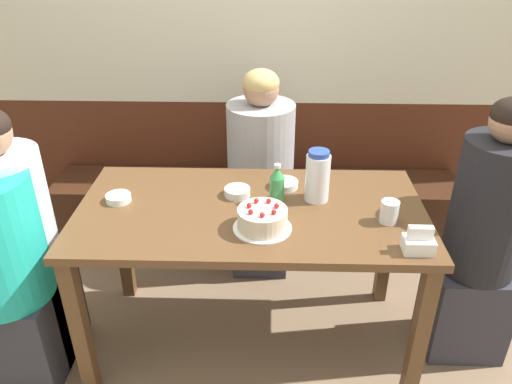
{
  "coord_description": "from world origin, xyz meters",
  "views": [
    {
      "loc": [
        0.07,
        -1.78,
        1.81
      ],
      "look_at": [
        0.02,
        0.05,
        0.79
      ],
      "focal_mm": 35.0,
      "sensor_mm": 36.0,
      "label": 1
    }
  ],
  "objects": [
    {
      "name": "bench_seat",
      "position": [
        0.0,
        0.83,
        0.22
      ],
      "size": [
        2.4,
        0.38,
        0.43
      ],
      "color": "#381E11",
      "rests_on": "ground_plane"
    },
    {
      "name": "person_teal_shirt",
      "position": [
        0.03,
        0.63,
        0.56
      ],
      "size": [
        0.36,
        0.36,
        1.16
      ],
      "rotation": [
        0.0,
        0.0,
        -1.57
      ],
      "color": "#33333D",
      "rests_on": "ground_plane"
    },
    {
      "name": "bowl_soup_white",
      "position": [
        -0.57,
        0.04,
        0.76
      ],
      "size": [
        0.11,
        0.11,
        0.03
      ],
      "color": "white",
      "rests_on": "dining_table"
    },
    {
      "name": "person_dark_striped",
      "position": [
        0.99,
        0.01,
        0.57
      ],
      "size": [
        0.34,
        0.31,
        1.23
      ],
      "rotation": [
        0.0,
        0.0,
        3.14
      ],
      "color": "#33333D",
      "rests_on": "ground_plane"
    },
    {
      "name": "person_grey_tee",
      "position": [
        -0.99,
        -0.07,
        0.57
      ],
      "size": [
        0.34,
        0.33,
        1.19
      ],
      "color": "#33333D",
      "rests_on": "ground_plane"
    },
    {
      "name": "napkin_holder",
      "position": [
        0.62,
        -0.29,
        0.78
      ],
      "size": [
        0.11,
        0.08,
        0.11
      ],
      "color": "white",
      "rests_on": "dining_table"
    },
    {
      "name": "bowl_side_dish",
      "position": [
        -0.06,
        0.11,
        0.76
      ],
      "size": [
        0.11,
        0.11,
        0.04
      ],
      "color": "white",
      "rests_on": "dining_table"
    },
    {
      "name": "bowl_rice_small",
      "position": [
        0.14,
        0.19,
        0.76
      ],
      "size": [
        0.12,
        0.12,
        0.03
      ],
      "color": "white",
      "rests_on": "dining_table"
    },
    {
      "name": "person_pale_blue_shirt",
      "position": [
        -0.99,
        -0.22,
        0.57
      ],
      "size": [
        0.37,
        0.37,
        1.16
      ],
      "color": "#33333D",
      "rests_on": "ground_plane"
    },
    {
      "name": "soju_bottle",
      "position": [
        0.11,
        0.05,
        0.83
      ],
      "size": [
        0.06,
        0.06,
        0.18
      ],
      "color": "#388E4C",
      "rests_on": "dining_table"
    },
    {
      "name": "birthday_cake",
      "position": [
        0.05,
        -0.15,
        0.79
      ],
      "size": [
        0.23,
        0.23,
        0.11
      ],
      "color": "white",
      "rests_on": "dining_table"
    },
    {
      "name": "ground_plane",
      "position": [
        0.0,
        0.0,
        0.0
      ],
      "size": [
        12.0,
        12.0,
        0.0
      ],
      "primitive_type": "plane",
      "color": "#846B51"
    },
    {
      "name": "water_pitcher",
      "position": [
        0.28,
        0.09,
        0.85
      ],
      "size": [
        0.1,
        0.1,
        0.23
      ],
      "color": "white",
      "rests_on": "dining_table"
    },
    {
      "name": "back_wall",
      "position": [
        0.0,
        1.05,
        1.25
      ],
      "size": [
        4.8,
        0.04,
        2.5
      ],
      "color": "#4C2314",
      "rests_on": "ground_plane"
    },
    {
      "name": "dining_table",
      "position": [
        0.0,
        0.0,
        0.65
      ],
      "size": [
        1.45,
        0.74,
        0.74
      ],
      "color": "brown",
      "rests_on": "ground_plane"
    },
    {
      "name": "glass_water_tall",
      "position": [
        0.55,
        -0.09,
        0.79
      ],
      "size": [
        0.07,
        0.07,
        0.09
      ],
      "color": "silver",
      "rests_on": "dining_table"
    }
  ]
}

